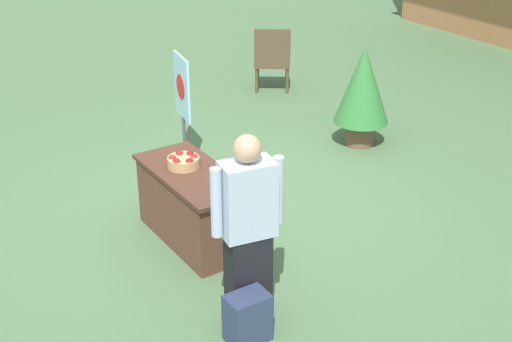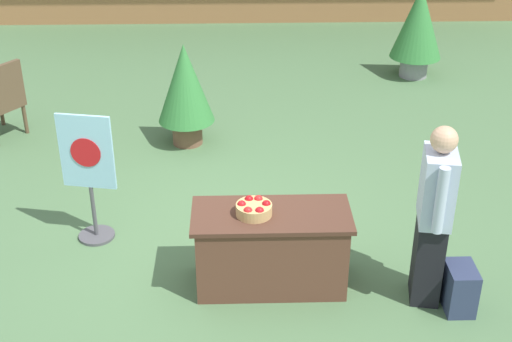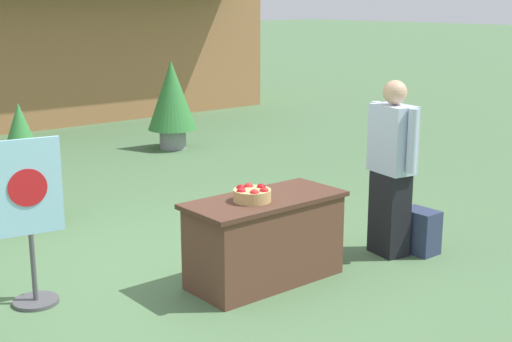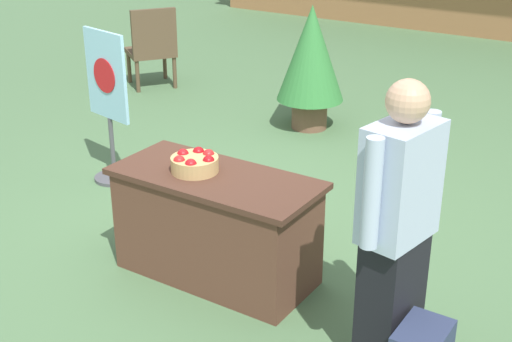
% 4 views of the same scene
% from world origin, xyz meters
% --- Properties ---
extents(ground_plane, '(120.00, 120.00, 0.00)m').
position_xyz_m(ground_plane, '(0.00, 0.00, 0.00)').
color(ground_plane, '#4C7047').
extents(display_table, '(1.39, 0.63, 0.74)m').
position_xyz_m(display_table, '(0.37, -0.65, 0.37)').
color(display_table, brown).
rests_on(display_table, ground_plane).
extents(apple_basket, '(0.31, 0.31, 0.13)m').
position_xyz_m(apple_basket, '(0.22, -0.66, 0.80)').
color(apple_basket, tan).
rests_on(apple_basket, display_table).
extents(person_visitor, '(0.33, 0.60, 1.65)m').
position_xyz_m(person_visitor, '(1.71, -0.88, 0.84)').
color(person_visitor, black).
rests_on(person_visitor, ground_plane).
extents(poster_board, '(0.53, 0.36, 1.34)m').
position_xyz_m(poster_board, '(-1.34, 0.16, 0.71)').
color(poster_board, '#4C4C51').
rests_on(poster_board, ground_plane).
extents(patio_chair, '(0.77, 0.77, 1.01)m').
position_xyz_m(patio_chair, '(-2.91, 2.53, 0.54)').
color(patio_chair, brown).
rests_on(patio_chair, ground_plane).
extents(potted_plant_near_left, '(0.70, 0.70, 1.30)m').
position_xyz_m(potted_plant_near_left, '(-0.55, 2.29, 0.76)').
color(potted_plant_near_left, brown).
rests_on(potted_plant_near_left, ground_plane).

